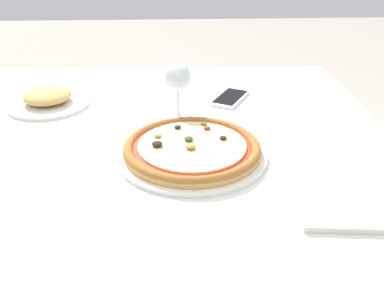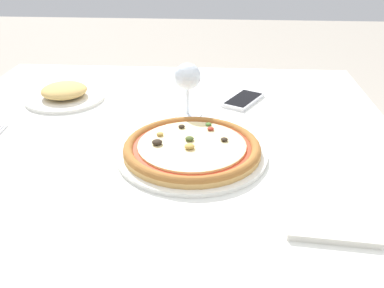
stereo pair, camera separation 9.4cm
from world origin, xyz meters
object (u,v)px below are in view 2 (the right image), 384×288
(dining_table, at_px, (160,163))
(wine_glass_far_left, at_px, (187,79))
(cell_phone, at_px, (243,100))
(pizza_plate, at_px, (192,149))
(side_plate, at_px, (65,94))

(dining_table, height_order, wine_glass_far_left, wine_glass_far_left)
(wine_glass_far_left, xyz_separation_m, cell_phone, (0.16, 0.11, -0.10))
(pizza_plate, height_order, wine_glass_far_left, wine_glass_far_left)
(pizza_plate, bearing_deg, side_plate, 141.33)
(pizza_plate, distance_m, wine_glass_far_left, 0.25)
(pizza_plate, height_order, side_plate, side_plate)
(pizza_plate, xyz_separation_m, side_plate, (-0.40, 0.32, 0.00))
(dining_table, distance_m, side_plate, 0.39)
(dining_table, height_order, side_plate, side_plate)
(dining_table, height_order, pizza_plate, pizza_plate)
(cell_phone, bearing_deg, side_plate, -178.00)
(dining_table, distance_m, wine_glass_far_left, 0.23)
(dining_table, relative_size, wine_glass_far_left, 8.23)
(pizza_plate, bearing_deg, wine_glass_far_left, 96.71)
(cell_phone, relative_size, side_plate, 0.70)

